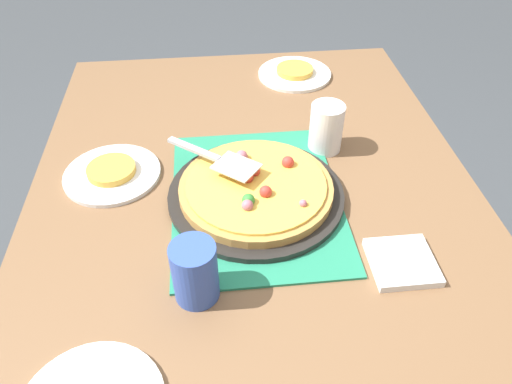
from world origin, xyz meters
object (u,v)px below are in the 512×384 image
(pizza, at_px, (256,187))
(pizza_pan, at_px, (256,194))
(cup_far, at_px, (195,272))
(pizza_server, at_px, (218,159))
(cup_near, at_px, (326,128))
(napkin_stack, at_px, (402,262))
(plate_near_left, at_px, (295,74))
(plate_far_right, at_px, (112,174))
(served_slice_left, at_px, (295,70))
(served_slice_right, at_px, (111,170))

(pizza, bearing_deg, pizza_pan, 126.71)
(cup_far, height_order, pizza_server, cup_far)
(cup_near, distance_m, cup_far, 0.52)
(pizza, height_order, napkin_stack, pizza)
(plate_near_left, xyz_separation_m, cup_far, (-0.78, 0.31, 0.06))
(pizza_server, height_order, napkin_stack, pizza_server)
(pizza_pan, height_order, napkin_stack, pizza_pan)
(pizza, relative_size, plate_far_right, 1.50)
(pizza, bearing_deg, plate_near_left, -17.87)
(plate_far_right, distance_m, served_slice_left, 0.66)
(cup_far, bearing_deg, served_slice_left, -21.35)
(pizza_server, bearing_deg, cup_far, 169.78)
(cup_near, xyz_separation_m, pizza_server, (-0.11, 0.26, 0.01))
(pizza_server, bearing_deg, served_slice_right, 78.00)
(pizza, relative_size, cup_near, 2.75)
(plate_far_right, relative_size, served_slice_right, 2.00)
(cup_near, relative_size, cup_far, 1.00)
(served_slice_right, xyz_separation_m, cup_far, (-0.35, -0.19, 0.04))
(cup_near, xyz_separation_m, napkin_stack, (-0.38, -0.07, -0.05))
(pizza_pan, relative_size, plate_far_right, 1.73)
(plate_near_left, height_order, served_slice_left, served_slice_left)
(plate_far_right, bearing_deg, pizza_pan, -109.45)
(cup_far, bearing_deg, napkin_stack, -86.17)
(served_slice_left, bearing_deg, pizza_pan, 162.11)
(pizza_pan, xyz_separation_m, cup_near, (0.17, -0.19, 0.05))
(plate_near_left, height_order, cup_near, cup_near)
(plate_far_right, xyz_separation_m, served_slice_left, (0.43, -0.50, 0.01))
(pizza_server, bearing_deg, pizza, -128.63)
(pizza_pan, height_order, pizza, pizza)
(plate_far_right, bearing_deg, napkin_stack, -119.58)
(pizza, bearing_deg, plate_far_right, 70.59)
(pizza_pan, relative_size, cup_near, 3.17)
(pizza, relative_size, pizza_server, 1.60)
(pizza_pan, relative_size, plate_near_left, 1.73)
(cup_near, height_order, napkin_stack, cup_near)
(napkin_stack, bearing_deg, cup_near, 10.11)
(served_slice_right, distance_m, pizza_server, 0.25)
(pizza, height_order, served_slice_right, pizza)
(pizza_pan, bearing_deg, cup_near, -48.02)
(cup_near, bearing_deg, pizza, 131.99)
(pizza, xyz_separation_m, napkin_stack, (-0.21, -0.25, -0.03))
(pizza, xyz_separation_m, served_slice_left, (0.54, -0.18, -0.02))
(served_slice_left, distance_m, cup_near, 0.38)
(pizza_pan, height_order, cup_near, cup_near)
(plate_near_left, bearing_deg, served_slice_right, 130.91)
(served_slice_right, bearing_deg, pizza, -109.41)
(served_slice_left, relative_size, cup_near, 0.92)
(served_slice_right, distance_m, napkin_stack, 0.66)
(cup_near, bearing_deg, pizza_server, 112.08)
(pizza_pan, relative_size, pizza_server, 1.84)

